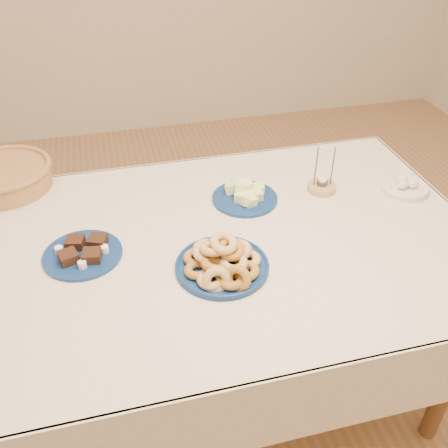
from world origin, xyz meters
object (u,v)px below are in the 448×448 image
(donut_platter, at_px, (222,262))
(melon_plate, at_px, (246,195))
(brownie_plate, at_px, (83,253))
(wicker_basket, at_px, (4,176))
(egg_bowl, at_px, (405,187))
(candle_holder, at_px, (322,186))
(dining_table, at_px, (220,265))

(donut_platter, distance_m, melon_plate, 0.39)
(donut_platter, relative_size, brownie_plate, 1.42)
(melon_plate, bearing_deg, wicker_basket, 160.16)
(brownie_plate, distance_m, egg_bowl, 1.16)
(donut_platter, height_order, melon_plate, donut_platter)
(donut_platter, xyz_separation_m, wicker_basket, (-0.67, 0.65, 0.02))
(candle_holder, bearing_deg, donut_platter, -143.71)
(melon_plate, height_order, egg_bowl, melon_plate)
(wicker_basket, bearing_deg, candle_holder, -15.24)
(melon_plate, xyz_separation_m, wicker_basket, (-0.84, 0.30, 0.03))
(wicker_basket, distance_m, egg_bowl, 1.48)
(egg_bowl, bearing_deg, brownie_plate, -175.53)
(melon_plate, relative_size, wicker_basket, 0.54)
(donut_platter, bearing_deg, egg_bowl, 18.84)
(donut_platter, bearing_deg, brownie_plate, 157.36)
(dining_table, xyz_separation_m, candle_holder, (0.44, 0.20, 0.12))
(candle_holder, bearing_deg, brownie_plate, -168.70)
(melon_plate, height_order, brownie_plate, melon_plate)
(brownie_plate, relative_size, egg_bowl, 1.22)
(dining_table, relative_size, melon_plate, 6.87)
(dining_table, relative_size, wicker_basket, 3.72)
(melon_plate, distance_m, brownie_plate, 0.60)
(wicker_basket, relative_size, egg_bowl, 2.29)
(brownie_plate, xyz_separation_m, candle_holder, (0.87, 0.17, 0.00))
(donut_platter, bearing_deg, melon_plate, 63.15)
(brownie_plate, relative_size, wicker_basket, 0.53)
(dining_table, xyz_separation_m, brownie_plate, (-0.43, 0.03, 0.12))
(dining_table, xyz_separation_m, donut_platter, (-0.03, -0.14, 0.14))
(dining_table, distance_m, brownie_plate, 0.45)
(melon_plate, height_order, candle_holder, candle_holder)
(donut_platter, height_order, brownie_plate, donut_platter)
(dining_table, bearing_deg, brownie_plate, 176.52)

